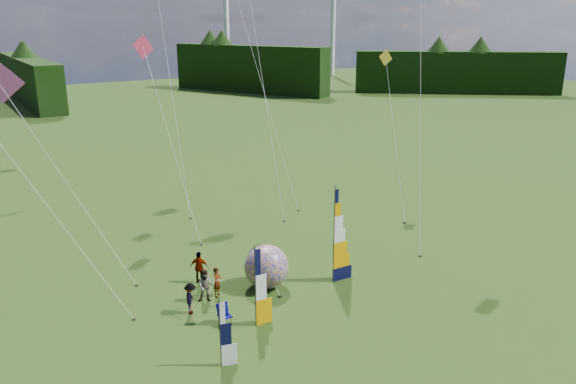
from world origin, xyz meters
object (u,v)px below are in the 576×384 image
side_banner_left (255,289)px  spectator_b (206,286)px  side_banner_far (220,335)px  camp_chair (225,315)px  spectator_d (199,267)px  spectator_a (217,282)px  feather_banner_main (334,237)px  spectator_c (190,299)px  kite_whale (252,41)px  bol_inflatable (266,267)px

side_banner_left → spectator_b: (-0.92, 3.42, -1.06)m
side_banner_far → camp_chair: bearing=75.0°
side_banner_left → spectator_d: side_banner_left is taller
spectator_a → feather_banner_main: bearing=-60.9°
spectator_c → spectator_d: spectator_d is taller
spectator_b → camp_chair: 2.56m
spectator_a → side_banner_far: bearing=-157.3°
side_banner_left → spectator_d: 5.64m
kite_whale → camp_chair: bearing=-125.1°
feather_banner_main → side_banner_far: bearing=-154.5°
spectator_b → camp_chair: size_ratio=1.66×
camp_chair → kite_whale: bearing=57.0°
side_banner_far → spectator_d: side_banner_far is taller
spectator_a → spectator_c: spectator_a is taller
feather_banner_main → spectator_d: feather_banner_main is taller
spectator_b → camp_chair: spectator_b is taller
spectator_a → camp_chair: 2.90m
spectator_c → kite_whale: size_ratio=0.07×
side_banner_far → spectator_b: bearing=85.5°
bol_inflatable → spectator_a: bol_inflatable is taller
spectator_d → spectator_a: bearing=133.9°
spectator_d → side_banner_left: bearing=133.6°
spectator_a → kite_whale: bearing=11.9°
spectator_c → camp_chair: size_ratio=1.52×
spectator_a → camp_chair: size_ratio=1.54×
spectator_a → spectator_d: size_ratio=0.90×
side_banner_far → spectator_d: (2.43, 7.52, -0.58)m
side_banner_left → spectator_a: 3.79m
side_banner_far → spectator_b: side_banner_far is taller
spectator_c → kite_whale: 23.12m
side_banner_left → side_banner_far: bearing=-142.2°
feather_banner_main → kite_whale: bearing=76.2°
bol_inflatable → spectator_a: 2.68m
side_banner_far → camp_chair: size_ratio=2.86×
side_banner_far → spectator_b: (1.82, 5.40, -0.61)m
feather_banner_main → kite_whale: size_ratio=0.22×
feather_banner_main → spectator_b: 7.05m
spectator_b → spectator_c: 1.32m
bol_inflatable → spectator_d: size_ratio=1.33×
spectator_a → spectator_b: 0.75m
spectator_a → camp_chair: (-0.94, -2.73, -0.27)m
spectator_b → side_banner_far: bearing=-79.2°
side_banner_left → bol_inflatable: bearing=54.5°
feather_banner_main → spectator_a: bearing=163.9°
side_banner_left → side_banner_far: size_ratio=1.31×
feather_banner_main → spectator_b: bearing=167.3°
feather_banner_main → camp_chair: feather_banner_main is taller
side_banner_left → spectator_c: 3.58m
spectator_d → kite_whale: size_ratio=0.07×
spectator_c → spectator_d: bearing=-2.7°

